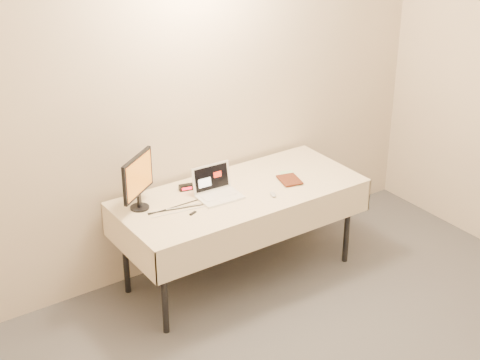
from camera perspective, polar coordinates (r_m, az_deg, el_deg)
back_wall at (r=5.52m, az=-2.67°, el=6.59°), size 4.00×0.10×2.70m
table at (r=5.44m, az=0.01°, el=-1.44°), size 1.86×0.81×0.74m
laptop at (r=5.33m, az=-1.85°, el=-0.70°), size 0.32×0.27×0.21m
monitor at (r=5.11m, az=-7.94°, el=0.14°), size 0.33×0.24×0.40m
book at (r=5.50m, az=3.20°, el=0.71°), size 0.15×0.05×0.20m
alarm_clock at (r=5.43m, az=-4.20°, el=-0.57°), size 0.11×0.07×0.04m
clicker at (r=5.34m, az=2.57°, el=-1.12°), size 0.06×0.09×0.02m
paper_form at (r=5.62m, az=3.97°, el=0.15°), size 0.19×0.29×0.00m
usb_dongle at (r=5.10m, az=-3.68°, el=-2.59°), size 0.06×0.04×0.01m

